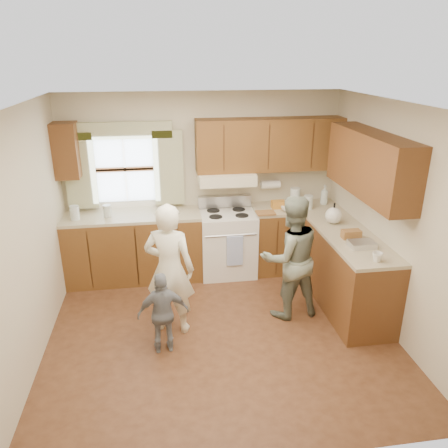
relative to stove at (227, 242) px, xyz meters
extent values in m
plane|color=#462716|center=(-0.30, -1.44, -0.47)|extent=(3.80, 3.80, 0.00)
plane|color=white|center=(-0.30, -1.44, 2.03)|extent=(3.80, 3.80, 0.00)
plane|color=beige|center=(-0.30, 0.31, 0.78)|extent=(3.80, 0.00, 3.80)
plane|color=beige|center=(-0.30, -3.19, 0.78)|extent=(3.80, 0.00, 3.80)
plane|color=beige|center=(-2.20, -1.44, 0.78)|extent=(0.00, 3.50, 3.50)
plane|color=beige|center=(1.60, -1.44, 0.78)|extent=(0.00, 3.50, 3.50)
cube|color=#45290E|center=(-1.29, 0.01, -0.02)|extent=(1.82, 0.60, 0.90)
cube|color=#45290E|center=(0.99, 0.01, -0.02)|extent=(1.22, 0.60, 0.90)
cube|color=#3A210D|center=(1.30, -1.11, -0.02)|extent=(0.60, 1.65, 0.90)
cube|color=#BEB38F|center=(-1.29, 0.01, 0.45)|extent=(1.82, 0.60, 0.04)
cube|color=#BEB38F|center=(0.99, 0.01, 0.45)|extent=(1.22, 0.60, 0.04)
cube|color=#BEB38F|center=(1.30, -1.11, 0.45)|extent=(0.60, 1.65, 0.04)
cube|color=#45290E|center=(0.60, 0.15, 1.33)|extent=(2.00, 0.33, 0.70)
cube|color=#3A210D|center=(-2.05, 0.15, 1.33)|extent=(0.30, 0.33, 0.70)
cube|color=#3A210D|center=(1.43, -1.11, 1.33)|extent=(0.33, 1.65, 0.70)
cube|color=beige|center=(0.00, 0.08, 0.91)|extent=(0.76, 0.45, 0.15)
cube|color=silver|center=(-1.35, 0.29, 1.03)|extent=(0.90, 0.03, 0.90)
cube|color=yellow|center=(-1.93, 0.24, 1.03)|extent=(0.40, 0.05, 1.02)
cube|color=yellow|center=(-0.77, 0.24, 1.03)|extent=(0.40, 0.05, 1.02)
cube|color=yellow|center=(-1.35, 0.24, 1.55)|extent=(1.30, 0.05, 0.22)
cylinder|color=white|center=(0.65, 0.21, 0.75)|extent=(0.27, 0.12, 0.12)
imported|color=silver|center=(-0.80, -0.11, 0.53)|extent=(0.14, 0.14, 0.10)
imported|color=silver|center=(1.40, 0.06, 0.61)|extent=(0.11, 0.11, 0.28)
imported|color=silver|center=(0.83, -0.17, 0.50)|extent=(0.23, 0.23, 0.06)
imported|color=silver|center=(1.29, -1.79, 0.52)|extent=(0.14, 0.14, 0.10)
cylinder|color=silver|center=(-2.01, -0.06, 0.57)|extent=(0.12, 0.12, 0.18)
cube|color=olive|center=(0.49, -0.20, 0.48)|extent=(0.25, 0.19, 0.02)
cube|color=#C27C29|center=(0.72, -0.01, 0.53)|extent=(0.19, 0.13, 0.10)
cylinder|color=silver|center=(0.98, 0.08, 0.60)|extent=(0.14, 0.14, 0.25)
cylinder|color=silver|center=(1.11, -0.10, 0.57)|extent=(0.12, 0.12, 0.19)
sphere|color=silver|center=(1.25, -0.68, 0.58)|extent=(0.21, 0.21, 0.21)
cube|color=olive|center=(1.28, -1.17, 0.52)|extent=(0.22, 0.12, 0.10)
cube|color=silver|center=(1.29, -1.42, 0.51)|extent=(0.28, 0.20, 0.07)
cylinder|color=silver|center=(-1.60, -0.02, 0.55)|extent=(0.10, 0.10, 0.16)
cube|color=silver|center=(0.00, -0.01, -0.02)|extent=(0.76, 0.64, 0.90)
cube|color=#B7B7BC|center=(0.00, 0.25, 0.52)|extent=(0.76, 0.10, 0.16)
cylinder|color=#B7B7BC|center=(0.00, -0.33, 0.23)|extent=(0.68, 0.03, 0.03)
cube|color=#536FC3|center=(0.05, -0.35, 0.01)|extent=(0.22, 0.02, 0.42)
cylinder|color=black|center=(-0.18, 0.11, 0.44)|extent=(0.18, 0.18, 0.01)
cylinder|color=black|center=(0.18, 0.11, 0.44)|extent=(0.18, 0.18, 0.01)
cylinder|color=black|center=(-0.18, -0.14, 0.44)|extent=(0.18, 0.18, 0.01)
cylinder|color=black|center=(0.18, -0.14, 0.44)|extent=(0.18, 0.18, 0.01)
imported|color=white|center=(-0.84, -1.30, 0.29)|extent=(0.63, 0.51, 1.51)
imported|color=#1F3726|center=(0.55, -1.18, 0.28)|extent=(0.80, 0.67, 1.49)
imported|color=gray|center=(-0.93, -1.68, -0.01)|extent=(0.55, 0.26, 0.91)
camera|label=1|loc=(-0.87, -5.58, 2.48)|focal=35.00mm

